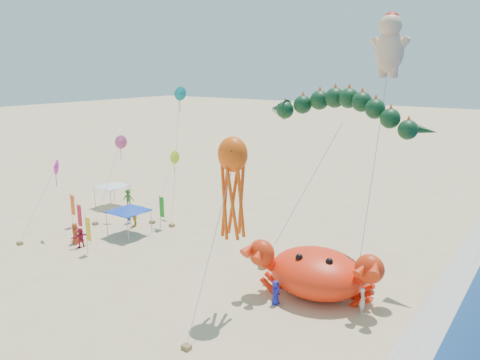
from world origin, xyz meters
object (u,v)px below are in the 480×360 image
at_px(canopy_white, 112,184).
at_px(dragon_kite, 341,114).
at_px(canopy_blue, 128,209).
at_px(octopus_kite, 233,180).
at_px(crab_inflatable, 316,271).
at_px(cherub_kite, 390,44).

bearing_deg(canopy_white, dragon_kite, -0.45).
bearing_deg(canopy_blue, canopy_white, 148.66).
relative_size(octopus_kite, canopy_white, 3.42).
xyz_separation_m(crab_inflatable, octopus_kite, (-3.39, -4.45, 6.47)).
xyz_separation_m(crab_inflatable, cherub_kite, (1.15, 7.91, 14.40)).
distance_m(octopus_kite, canopy_blue, 16.89).
relative_size(cherub_kite, canopy_blue, 5.59).
bearing_deg(octopus_kite, crab_inflatable, 52.71).
bearing_deg(octopus_kite, dragon_kite, 77.38).
height_order(crab_inflatable, cherub_kite, cherub_kite).
distance_m(crab_inflatable, cherub_kite, 16.47).
height_order(crab_inflatable, canopy_blue, crab_inflatable).
height_order(cherub_kite, octopus_kite, cherub_kite).
bearing_deg(canopy_blue, cherub_kite, 20.23).
bearing_deg(dragon_kite, canopy_white, 179.55).
bearing_deg(canopy_blue, octopus_kite, -18.84).
bearing_deg(canopy_white, octopus_kite, -23.53).
relative_size(crab_inflatable, octopus_kite, 0.80).
height_order(dragon_kite, cherub_kite, cherub_kite).
height_order(crab_inflatable, dragon_kite, dragon_kite).
xyz_separation_m(octopus_kite, canopy_blue, (-15.06, 5.14, -5.68)).
bearing_deg(crab_inflatable, dragon_kite, 102.12).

